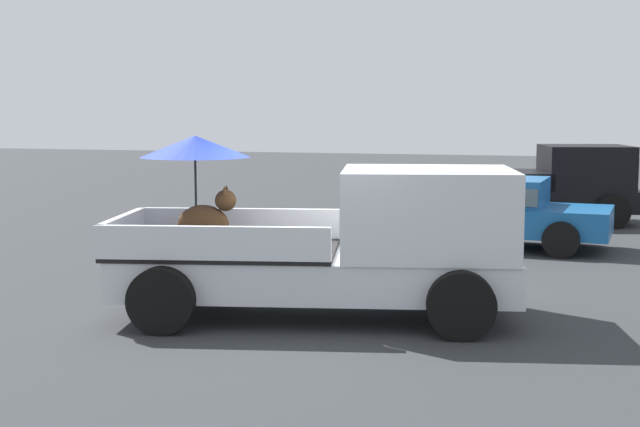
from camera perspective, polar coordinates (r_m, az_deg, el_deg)
name	(u,v)px	position (r m, az deg, el deg)	size (l,w,h in m)	color
ground_plane	(316,317)	(11.29, -0.26, -6.72)	(80.00, 80.00, 0.00)	#2D3033
pickup_truck_main	(346,241)	(11.10, 1.73, -1.77)	(5.32, 3.07, 2.30)	black
pickup_truck_red	(541,185)	(20.99, 14.17, 1.79)	(5.08, 2.99, 1.80)	black
parked_sedan_near	(492,208)	(17.14, 11.11, 0.34)	(4.44, 2.28, 1.33)	black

